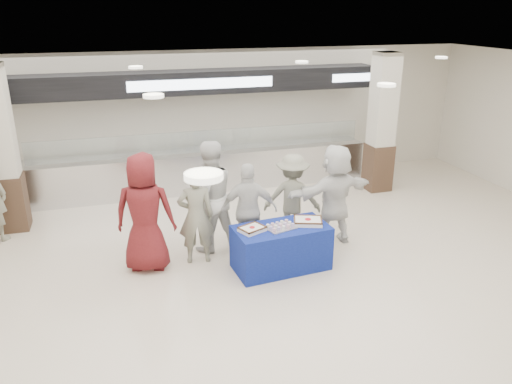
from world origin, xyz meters
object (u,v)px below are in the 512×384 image
object	(u,v)px
cupcake_tray	(280,226)
soldier_b	(292,197)
civilian_maroon	(145,213)
chef_tall	(209,197)
civilian_white	(335,195)
display_table	(281,248)
chef_short	(249,210)
sheet_cake_left	(252,229)
soldier_a	(196,216)
sheet_cake_right	(308,221)

from	to	relation	value
cupcake_tray	soldier_b	world-z (taller)	soldier_b
civilian_maroon	soldier_b	bearing A→B (deg)	-155.96
civilian_maroon	soldier_b	distance (m)	2.75
chef_tall	civilian_white	world-z (taller)	chef_tall
display_table	chef_short	world-z (taller)	chef_short
sheet_cake_left	soldier_a	bearing A→B (deg)	140.38
display_table	sheet_cake_left	world-z (taller)	sheet_cake_left
sheet_cake_right	soldier_a	size ratio (longest dim) A/B	0.33
sheet_cake_left	civilian_maroon	distance (m)	1.76
civilian_maroon	cupcake_tray	bearing A→B (deg)	177.20
sheet_cake_right	civilian_maroon	distance (m)	2.67
sheet_cake_right	cupcake_tray	distance (m)	0.50
soldier_b	cupcake_tray	bearing A→B (deg)	82.72
display_table	chef_short	distance (m)	0.87
civilian_maroon	chef_short	xyz separation A→B (m)	(1.75, 0.00, -0.16)
cupcake_tray	soldier_b	xyz separation A→B (m)	(0.62, 1.10, 0.03)
chef_tall	soldier_b	bearing A→B (deg)	168.58
cupcake_tray	soldier_b	distance (m)	1.26
civilian_maroon	soldier_a	xyz separation A→B (m)	(0.83, 0.00, -0.16)
civilian_white	chef_tall	bearing A→B (deg)	-20.96
display_table	civilian_maroon	distance (m)	2.30
civilian_maroon	civilian_white	bearing A→B (deg)	-164.90
cupcake_tray	chef_tall	size ratio (longest dim) A/B	0.26
chef_tall	civilian_white	xyz separation A→B (m)	(2.22, -0.41, -0.06)
cupcake_tray	chef_tall	bearing A→B (deg)	131.19
display_table	sheet_cake_left	xyz separation A→B (m)	(-0.50, -0.01, 0.42)
civilian_maroon	soldier_b	world-z (taller)	civilian_maroon
display_table	soldier_a	size ratio (longest dim) A/B	0.92
cupcake_tray	civilian_maroon	distance (m)	2.21
chef_tall	civilian_maroon	bearing A→B (deg)	7.43
sheet_cake_left	chef_short	world-z (taller)	chef_short
display_table	sheet_cake_right	distance (m)	0.63
civilian_maroon	soldier_b	xyz separation A→B (m)	(2.71, 0.43, -0.18)
cupcake_tray	civilian_maroon	world-z (taller)	civilian_maroon
sheet_cake_left	chef_tall	size ratio (longest dim) A/B	0.24
cupcake_tray	chef_short	size ratio (longest dim) A/B	0.32
sheet_cake_left	chef_short	bearing A→B (deg)	78.79
chef_short	soldier_a	bearing A→B (deg)	11.32
chef_short	cupcake_tray	bearing A→B (deg)	128.10
chef_tall	soldier_b	size ratio (longest dim) A/B	1.22
cupcake_tray	soldier_a	size ratio (longest dim) A/B	0.32
sheet_cake_left	soldier_b	bearing A→B (deg)	44.78
soldier_a	cupcake_tray	bearing A→B (deg)	158.23
chef_tall	display_table	bearing A→B (deg)	120.96
chef_short	soldier_b	xyz separation A→B (m)	(0.96, 0.43, -0.02)
cupcake_tray	display_table	bearing A→B (deg)	48.00
cupcake_tray	soldier_b	size ratio (longest dim) A/B	0.32
chef_tall	chef_short	world-z (taller)	chef_tall
soldier_a	soldier_b	world-z (taller)	soldier_a
cupcake_tray	civilian_white	size ratio (longest dim) A/B	0.28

